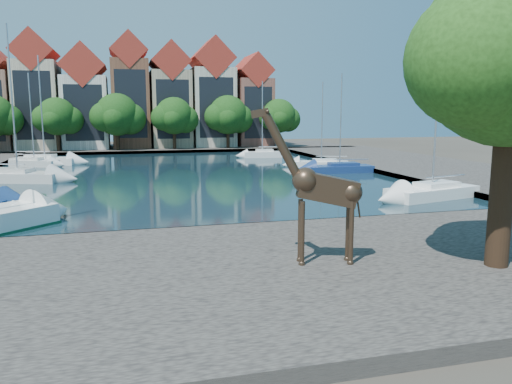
% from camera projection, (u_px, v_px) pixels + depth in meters
% --- Properties ---
extents(ground, '(160.00, 160.00, 0.00)m').
position_uv_depth(ground, '(237.00, 233.00, 24.64)').
color(ground, '#38332B').
rests_on(ground, ground).
extents(water_basin, '(38.00, 50.00, 0.08)m').
position_uv_depth(water_basin, '(182.00, 174.00, 47.54)').
color(water_basin, black).
rests_on(water_basin, ground).
extents(near_quay, '(50.00, 14.00, 0.50)m').
position_uv_depth(near_quay, '(279.00, 272.00, 17.92)').
color(near_quay, '#524E47').
rests_on(near_quay, ground).
extents(far_quay, '(60.00, 16.00, 0.50)m').
position_uv_depth(far_quay, '(158.00, 148.00, 78.04)').
color(far_quay, '#524E47').
rests_on(far_quay, ground).
extents(right_quay, '(14.00, 52.00, 0.50)m').
position_uv_depth(right_quay, '(414.00, 165.00, 53.82)').
color(right_quay, '#524E47').
rests_on(right_quay, ground).
extents(townhouse_west_mid, '(5.94, 9.18, 16.79)m').
position_uv_depth(townhouse_west_mid, '(38.00, 95.00, 72.45)').
color(townhouse_west_mid, beige).
rests_on(townhouse_west_mid, far_quay).
extents(townhouse_west_inner, '(6.43, 9.18, 15.15)m').
position_uv_depth(townhouse_west_inner, '(85.00, 102.00, 74.24)').
color(townhouse_west_inner, silver).
rests_on(townhouse_west_inner, far_quay).
extents(townhouse_center, '(5.44, 9.18, 16.93)m').
position_uv_depth(townhouse_center, '(130.00, 95.00, 75.72)').
color(townhouse_center, brown).
rests_on(townhouse_center, far_quay).
extents(townhouse_east_inner, '(5.94, 9.18, 15.79)m').
position_uv_depth(townhouse_east_inner, '(170.00, 100.00, 77.33)').
color(townhouse_east_inner, tan).
rests_on(townhouse_east_inner, far_quay).
extents(townhouse_east_mid, '(6.43, 9.18, 16.65)m').
position_uv_depth(townhouse_east_mid, '(211.00, 98.00, 78.92)').
color(townhouse_east_mid, beige).
rests_on(townhouse_east_mid, far_quay).
extents(townhouse_east_end, '(5.44, 9.18, 14.43)m').
position_uv_depth(townhouse_east_end, '(251.00, 104.00, 80.72)').
color(townhouse_east_end, brown).
rests_on(townhouse_east_end, far_quay).
extents(far_tree_west, '(6.76, 5.20, 7.36)m').
position_uv_depth(far_tree_west, '(57.00, 118.00, 68.50)').
color(far_tree_west, '#332114').
rests_on(far_tree_west, far_quay).
extents(far_tree_mid_west, '(7.80, 6.00, 8.00)m').
position_uv_depth(far_tree_mid_west, '(118.00, 116.00, 70.49)').
color(far_tree_mid_west, '#332114').
rests_on(far_tree_mid_west, far_quay).
extents(far_tree_mid_east, '(7.02, 5.40, 7.52)m').
position_uv_depth(far_tree_mid_east, '(175.00, 117.00, 72.53)').
color(far_tree_mid_east, '#332114').
rests_on(far_tree_mid_east, far_quay).
extents(far_tree_east, '(7.54, 5.80, 7.84)m').
position_uv_depth(far_tree_east, '(229.00, 116.00, 74.54)').
color(far_tree_east, '#332114').
rests_on(far_tree_east, far_quay).
extents(far_tree_far_east, '(6.76, 5.20, 7.36)m').
position_uv_depth(far_tree_far_east, '(279.00, 117.00, 76.58)').
color(far_tree_far_east, '#332114').
rests_on(far_tree_far_east, far_quay).
extents(giraffe_statue, '(3.89, 1.19, 5.58)m').
position_uv_depth(giraffe_statue, '(319.00, 188.00, 17.76)').
color(giraffe_statue, '#3C2B1E').
rests_on(giraffe_statue, near_quay).
extents(sailboat_left_c, '(7.62, 4.71, 12.88)m').
position_uv_depth(sailboat_left_c, '(18.00, 174.00, 41.97)').
color(sailboat_left_c, silver).
rests_on(sailboat_left_c, water_basin).
extents(sailboat_left_d, '(5.27, 3.68, 9.87)m').
position_uv_depth(sailboat_left_d, '(34.00, 161.00, 53.60)').
color(sailboat_left_d, silver).
rests_on(sailboat_left_d, water_basin).
extents(sailboat_left_e, '(7.28, 4.14, 11.88)m').
position_uv_depth(sailboat_left_e, '(45.00, 159.00, 55.58)').
color(sailboat_left_e, white).
rests_on(sailboat_left_e, water_basin).
extents(sailboat_right_a, '(7.13, 3.96, 11.83)m').
position_uv_depth(sailboat_right_a, '(432.00, 190.00, 33.99)').
color(sailboat_right_a, white).
rests_on(sailboat_right_a, water_basin).
extents(sailboat_right_b, '(6.47, 2.51, 9.44)m').
position_uv_depth(sailboat_right_b, '(340.00, 167.00, 48.50)').
color(sailboat_right_b, navy).
rests_on(sailboat_right_b, water_basin).
extents(sailboat_right_c, '(6.11, 3.63, 8.90)m').
position_uv_depth(sailboat_right_c, '(321.00, 163.00, 52.97)').
color(sailboat_right_c, white).
rests_on(sailboat_right_c, water_basin).
extents(sailboat_right_d, '(4.96, 2.00, 9.63)m').
position_uv_depth(sailboat_right_d, '(262.00, 153.00, 64.24)').
color(sailboat_right_d, silver).
rests_on(sailboat_right_d, water_basin).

